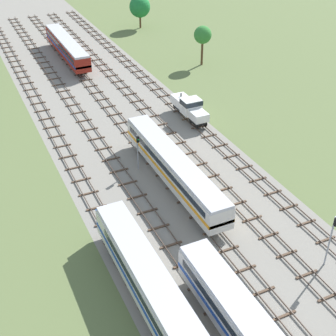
{
  "coord_description": "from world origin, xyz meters",
  "views": [
    {
      "loc": [
        -20.2,
        -3.42,
        32.11
      ],
      "look_at": [
        0.0,
        39.47,
        1.5
      ],
      "focal_mm": 50.46,
      "sensor_mm": 36.0,
      "label": 1
    }
  ],
  "objects": [
    {
      "name": "track_left",
      "position": [
        -4.84,
        57.0,
        0.14
      ],
      "size": [
        2.4,
        126.0,
        0.29
      ],
      "color": "#47382D",
      "rests_on": "ground"
    },
    {
      "name": "track_centre",
      "position": [
        4.84,
        57.0,
        0.14
      ],
      "size": [
        2.4,
        126.0,
        0.29
      ],
      "color": "#47382D",
      "rests_on": "ground"
    },
    {
      "name": "passenger_coach_centre_left_far",
      "position": [
        0.0,
        85.12,
        2.61
      ],
      "size": [
        2.96,
        22.0,
        3.8
      ],
      "color": "maroon",
      "rests_on": "ground"
    },
    {
      "name": "track_centre_right",
      "position": [
        9.67,
        57.0,
        0.14
      ],
      "size": [
        2.4,
        126.0,
        0.29
      ],
      "color": "#47382D",
      "rests_on": "ground"
    },
    {
      "name": "lineside_tree_1",
      "position": [
        22.23,
        71.69,
        5.64
      ],
      "size": [
        3.27,
        3.27,
        7.35
      ],
      "color": "#4C331E",
      "rests_on": "ground"
    },
    {
      "name": "ballast_bed",
      "position": [
        0.0,
        56.0,
        0.0
      ],
      "size": [
        23.34,
        176.0,
        0.01
      ],
      "primitive_type": "cube",
      "color": "gray",
      "rests_on": "ground"
    },
    {
      "name": "shunter_loco_centre_right_midfar",
      "position": [
        9.67,
        52.48,
        2.01
      ],
      "size": [
        2.74,
        8.46,
        3.1
      ],
      "color": "white",
      "rests_on": "ground"
    },
    {
      "name": "ground_plane",
      "position": [
        0.0,
        56.0,
        0.0
      ],
      "size": [
        480.0,
        480.0,
        0.0
      ],
      "primitive_type": "plane",
      "color": "#5B6B3D"
    },
    {
      "name": "diesel_railcar_far_left_near",
      "position": [
        -9.67,
        22.42,
        2.6
      ],
      "size": [
        2.96,
        20.5,
        3.8
      ],
      "color": "beige",
      "rests_on": "ground"
    },
    {
      "name": "signal_post_near",
      "position": [
        7.25,
        19.85,
        3.65
      ],
      "size": [
        0.28,
        0.47,
        5.79
      ],
      "color": "gray",
      "rests_on": "ground"
    },
    {
      "name": "track_far_left",
      "position": [
        -9.67,
        57.0,
        0.14
      ],
      "size": [
        2.4,
        126.0,
        0.29
      ],
      "color": "#47382D",
      "rests_on": "ground"
    },
    {
      "name": "passenger_coach_centre_left_mid",
      "position": [
        0.0,
        37.93,
        2.61
      ],
      "size": [
        2.96,
        22.0,
        3.8
      ],
      "color": "beige",
      "rests_on": "ground"
    },
    {
      "name": "track_centre_left",
      "position": [
        0.0,
        57.0,
        0.14
      ],
      "size": [
        2.4,
        126.0,
        0.29
      ],
      "color": "#47382D",
      "rests_on": "ground"
    },
    {
      "name": "signal_post_nearest",
      "position": [
        -2.42,
        42.97,
        3.07
      ],
      "size": [
        0.28,
        0.47,
        4.79
      ],
      "color": "gray",
      "rests_on": "ground"
    },
    {
      "name": "lineside_tree_0",
      "position": [
        20.85,
        98.8,
        4.78
      ],
      "size": [
        4.77,
        4.77,
        7.18
      ],
      "color": "#4C331E",
      "rests_on": "ground"
    }
  ]
}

